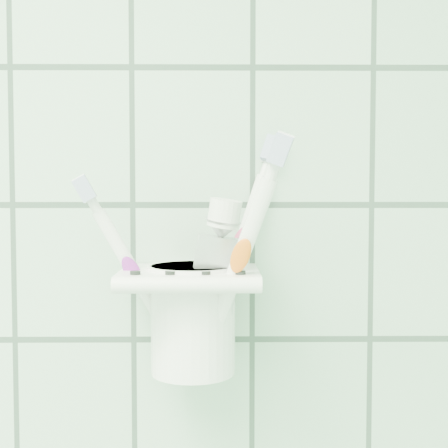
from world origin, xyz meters
name	(u,v)px	position (x,y,z in m)	size (l,w,h in m)	color
holder_bracket	(190,279)	(0.63, 1.15, 1.32)	(0.12, 0.10, 0.04)	white
cup	(193,315)	(0.63, 1.16, 1.28)	(0.08, 0.08, 0.10)	white
toothbrush_pink	(184,256)	(0.63, 1.16, 1.34)	(0.09, 0.03, 0.19)	white
toothbrush_blue	(204,240)	(0.64, 1.16, 1.35)	(0.07, 0.05, 0.22)	white
toothbrush_orange	(200,243)	(0.64, 1.14, 1.35)	(0.07, 0.06, 0.21)	white
toothpaste_tube	(201,269)	(0.64, 1.15, 1.33)	(0.06, 0.04, 0.16)	silver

